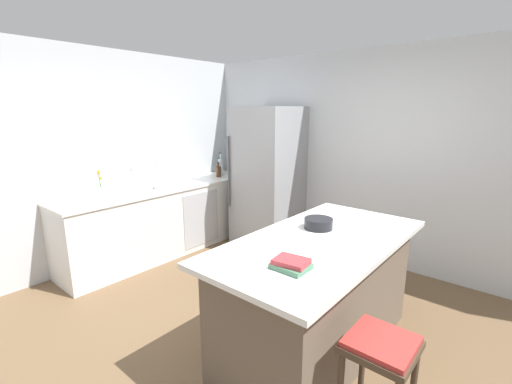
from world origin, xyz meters
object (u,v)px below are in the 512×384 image
cookbook_stack (291,264)px  mixing_bowl (318,223)px  bar_stool (380,359)px  paper_towel_roll (157,178)px  vinegar_bottle (233,167)px  sink_faucet (132,179)px  wine_bottle (220,165)px  syrup_bottle (218,171)px  flower_vase (101,189)px  soda_bottle (221,167)px  gin_bottle (232,166)px  refrigerator (268,178)px  kitchen_island (318,294)px

cookbook_stack → mixing_bowl: bearing=108.4°
bar_stool → paper_towel_roll: (-3.22, 0.82, 0.48)m
mixing_bowl → vinegar_bottle: bearing=148.2°
bar_stool → sink_faucet: bearing=171.0°
wine_bottle → sink_faucet: bearing=-89.5°
syrup_bottle → mixing_bowl: 2.62m
flower_vase → soda_bottle: soda_bottle is taller
gin_bottle → refrigerator: bearing=-6.5°
syrup_bottle → cookbook_stack: size_ratio=1.00×
kitchen_island → vinegar_bottle: vinegar_bottle is taller
cookbook_stack → flower_vase: bearing=176.8°
bar_stool → gin_bottle: (-3.19, 2.14, 0.48)m
vinegar_bottle → flower_vase: bearing=-91.4°
cookbook_stack → mixing_bowl: (-0.26, 0.77, 0.01)m
sink_faucet → gin_bottle: gin_bottle is taller
paper_towel_roll → vinegar_bottle: 1.41m
soda_bottle → cookbook_stack: bearing=-36.8°
bar_stool → syrup_bottle: 3.72m
vinegar_bottle → cookbook_stack: bearing=-40.3°
flower_vase → paper_towel_roll: flower_vase is taller
gin_bottle → paper_towel_roll: bearing=-91.6°
flower_vase → paper_towel_roll: (0.07, 0.71, 0.03)m
gin_bottle → syrup_bottle: 0.28m
wine_bottle → refrigerator: bearing=1.1°
refrigerator → cookbook_stack: size_ratio=8.55×
bar_stool → refrigerator: bearing=139.6°
kitchen_island → vinegar_bottle: (-2.56, 1.71, 0.54)m
soda_bottle → gin_bottle: bearing=76.0°
sink_faucet → cookbook_stack: size_ratio=1.33×
soda_bottle → mixing_bowl: (2.41, -1.22, -0.07)m
bar_stool → flower_vase: size_ratio=2.12×
vinegar_bottle → gin_bottle: gin_bottle is taller
kitchen_island → refrigerator: 2.35m
mixing_bowl → soda_bottle: bearing=153.0°
bar_stool → syrup_bottle: (-3.19, 1.85, 0.44)m
mixing_bowl → flower_vase: bearing=-166.1°
refrigerator → paper_towel_roll: (-0.82, -1.23, 0.07)m
refrigerator → paper_towel_roll: size_ratio=6.20×
sink_faucet → mixing_bowl: (2.49, 0.20, -0.09)m
refrigerator → gin_bottle: refrigerator is taller
kitchen_island → syrup_bottle: size_ratio=8.57×
gin_bottle → mixing_bowl: 2.75m
flower_vase → sink_faucet: bearing=92.7°
sink_faucet → syrup_bottle: bearing=84.5°
refrigerator → bar_stool: (2.40, -2.05, -0.41)m
mixing_bowl → syrup_bottle: bearing=154.4°
wine_bottle → syrup_bottle: size_ratio=1.53×
flower_vase → wine_bottle: 1.92m
sink_faucet → wine_bottle: size_ratio=0.87×
gin_bottle → mixing_bowl: bearing=-30.9°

